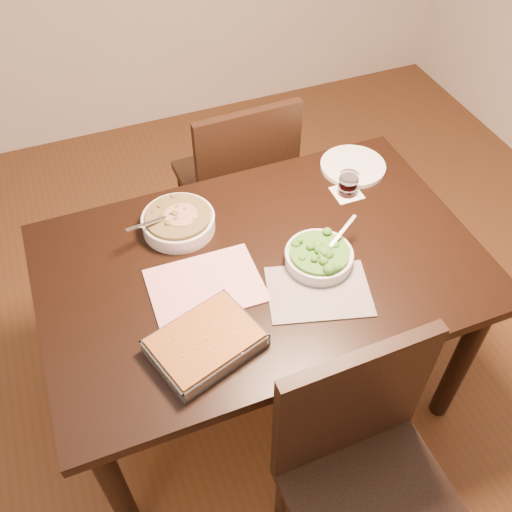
% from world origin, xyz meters
% --- Properties ---
extents(ground, '(4.00, 4.00, 0.00)m').
position_xyz_m(ground, '(0.00, 0.00, 0.00)').
color(ground, '#4D3016').
rests_on(ground, ground).
extents(table, '(1.40, 0.90, 0.75)m').
position_xyz_m(table, '(0.00, 0.00, 0.65)').
color(table, black).
rests_on(table, ground).
extents(magazine_a, '(0.35, 0.26, 0.01)m').
position_xyz_m(magazine_a, '(-0.20, -0.03, 0.75)').
color(magazine_a, '#BE3658').
rests_on(magazine_a, table).
extents(magazine_b, '(0.36, 0.30, 0.01)m').
position_xyz_m(magazine_b, '(0.12, -0.18, 0.75)').
color(magazine_b, '#25262C').
rests_on(magazine_b, table).
extents(coaster, '(0.10, 0.10, 0.00)m').
position_xyz_m(coaster, '(0.41, 0.20, 0.75)').
color(coaster, white).
rests_on(coaster, table).
extents(stew_bowl, '(0.26, 0.25, 0.09)m').
position_xyz_m(stew_bowl, '(-0.20, 0.24, 0.78)').
color(stew_bowl, silver).
rests_on(stew_bowl, table).
extents(broccoli_bowl, '(0.23, 0.22, 0.09)m').
position_xyz_m(broccoli_bowl, '(0.17, -0.07, 0.78)').
color(broccoli_bowl, silver).
rests_on(broccoli_bowl, table).
extents(baking_dish, '(0.34, 0.29, 0.05)m').
position_xyz_m(baking_dish, '(-0.27, -0.24, 0.78)').
color(baking_dish, silver).
rests_on(baking_dish, table).
extents(wine_tumbler, '(0.07, 0.07, 0.08)m').
position_xyz_m(wine_tumbler, '(0.41, 0.20, 0.79)').
color(wine_tumbler, black).
rests_on(wine_tumbler, coaster).
extents(dinner_plate, '(0.24, 0.24, 0.02)m').
position_xyz_m(dinner_plate, '(0.49, 0.32, 0.76)').
color(dinner_plate, silver).
rests_on(dinner_plate, table).
extents(chair_near, '(0.46, 0.46, 0.96)m').
position_xyz_m(chair_near, '(0.05, -0.65, 0.54)').
color(chair_near, black).
rests_on(chair_near, ground).
extents(chair_far, '(0.45, 0.45, 0.92)m').
position_xyz_m(chair_far, '(0.16, 0.67, 0.52)').
color(chair_far, black).
rests_on(chair_far, ground).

